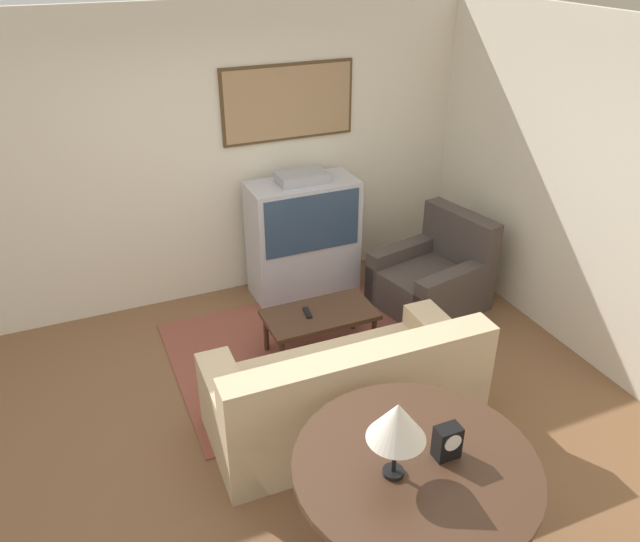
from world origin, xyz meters
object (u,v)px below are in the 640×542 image
coffee_table (320,317)px  couch (346,394)px  table_lamp (397,422)px  tv (303,237)px  console_table (416,472)px  armchair (433,278)px  mantel_clock (447,442)px

coffee_table → couch: bearing=-102.2°
table_lamp → coffee_table: bearing=76.8°
tv → console_table: size_ratio=0.96×
tv → couch: tv is taller
couch → coffee_table: (0.20, 0.93, 0.04)m
couch → armchair: size_ratio=1.81×
console_table → table_lamp: 0.43m
armchair → console_table: size_ratio=0.81×
console_table → tv: bearing=78.8°
tv → mantel_clock: bearing=-98.1°
tv → armchair: (1.04, -0.72, -0.31)m
table_lamp → mantel_clock: bearing=-0.2°
couch → console_table: size_ratio=1.47×
armchair → console_table: (-1.64, -2.35, 0.43)m
tv → couch: (-0.47, -1.95, -0.27)m
mantel_clock → armchair: bearing=58.0°
armchair → coffee_table: armchair is taller
armchair → mantel_clock: mantel_clock is taller
tv → console_table: bearing=-101.2°
couch → console_table: (-0.14, -1.12, 0.40)m
coffee_table → mantel_clock: 2.14m
console_table → mantel_clock: 0.23m
couch → coffee_table: couch is taller
tv → coffee_table: (-0.27, -1.02, -0.24)m
couch → table_lamp: table_lamp is taller
console_table → coffee_table: bearing=80.6°
armchair → mantel_clock: bearing=-43.9°
tv → coffee_table: size_ratio=1.35×
armchair → table_lamp: bearing=-49.1°
couch → table_lamp: size_ratio=4.18×
couch → armchair: (1.50, 1.23, -0.04)m
armchair → coffee_table: (-1.30, -0.30, 0.08)m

